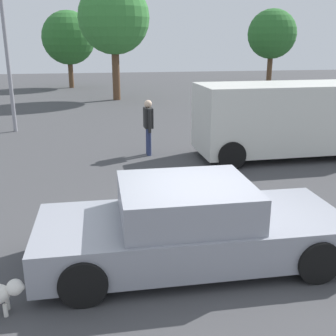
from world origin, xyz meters
name	(u,v)px	position (x,y,z in m)	size (l,w,h in m)	color
ground_plane	(201,256)	(0.00, 0.00, 0.00)	(80.00, 80.00, 0.00)	#424244
sedan_foreground	(190,226)	(-0.22, -0.11, 0.59)	(4.67, 1.99, 1.27)	gray
van_white	(283,118)	(3.83, 5.31, 1.15)	(4.96, 2.19, 2.12)	silver
pedestrian	(148,123)	(0.01, 6.18, 0.98)	(0.26, 0.57, 1.64)	navy
tree_back_left	(68,38)	(-2.99, 25.59, 3.48)	(3.73, 3.73, 5.36)	brown
tree_back_center	(272,34)	(12.52, 25.93, 3.78)	(3.78, 3.78, 5.69)	brown
tree_back_right	(114,18)	(-0.15, 18.50, 4.48)	(3.95, 3.95, 6.48)	brown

